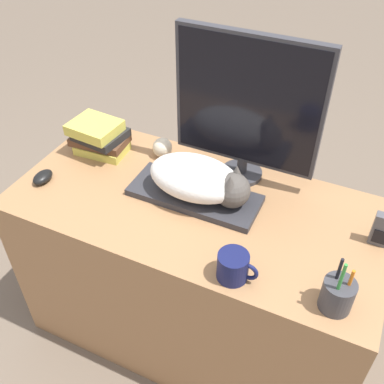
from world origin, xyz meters
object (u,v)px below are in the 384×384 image
keyboard (194,195)px  phone (382,230)px  pen_cup (337,295)px  cat (201,180)px  coffee_mug (234,267)px  monitor (247,106)px  book_stack (99,137)px  computer_mouse (43,177)px  baseball (162,148)px

keyboard → phone: size_ratio=3.97×
pen_cup → cat: bearing=154.3°
pen_cup → phone: (0.07, 0.29, 0.01)m
keyboard → coffee_mug: 0.36m
cat → monitor: size_ratio=0.67×
coffee_mug → book_stack: size_ratio=0.55×
computer_mouse → baseball: size_ratio=1.13×
computer_mouse → pen_cup: (1.06, -0.09, 0.03)m
keyboard → pen_cup: pen_cup is taller
keyboard → coffee_mug: (0.24, -0.26, 0.03)m
cat → baseball: 0.30m
keyboard → phone: bearing=4.8°
keyboard → book_stack: 0.46m
coffee_mug → book_stack: 0.78m
pen_cup → book_stack: bearing=160.9°
coffee_mug → pen_cup: pen_cup is taller
baseball → book_stack: bearing=-161.4°
baseball → phone: 0.83m
keyboard → baseball: size_ratio=5.97×
baseball → phone: bearing=-8.6°
coffee_mug → baseball: (-0.46, 0.44, -0.01)m
coffee_mug → pen_cup: 0.28m
book_stack → cat: bearing=-11.4°
cat → pen_cup: (0.50, -0.24, -0.04)m
cat → computer_mouse: size_ratio=4.14×
monitor → pen_cup: (0.43, -0.43, -0.24)m
baseball → coffee_mug: bearing=-43.5°
phone → book_stack: bearing=177.5°
keyboard → phone: 0.60m
monitor → pen_cup: size_ratio=2.79×
keyboard → monitor: bearing=61.8°
monitor → book_stack: size_ratio=2.39×
pen_cup → coffee_mug: bearing=-175.6°
monitor → coffee_mug: bearing=-72.4°
phone → computer_mouse: bearing=-170.1°
keyboard → monitor: size_ratio=0.85×
cat → coffee_mug: 0.35m
computer_mouse → pen_cup: size_ratio=0.45×
cat → phone: bearing=5.0°
baseball → computer_mouse: bearing=-134.7°
keyboard → monitor: (0.10, 0.19, 0.28)m
coffee_mug → phone: (0.36, 0.31, 0.01)m
pen_cup → book_stack: 1.03m
computer_mouse → book_stack: (0.09, 0.24, 0.05)m
monitor → pen_cup: 0.65m
pen_cup → baseball: pen_cup is taller
computer_mouse → coffee_mug: 0.79m
keyboard → coffee_mug: coffee_mug is taller
pen_cup → phone: bearing=76.0°
cat → pen_cup: bearing=-25.7°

